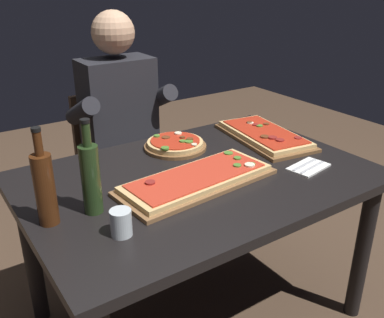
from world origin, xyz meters
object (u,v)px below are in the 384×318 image
Objects in this scene: tumbler_near_camera at (121,224)px; oil_bottle_amber at (91,177)px; pizza_rectangular_front at (197,179)px; wine_bottle_dark at (45,187)px; diner_chair at (117,160)px; dining_table at (199,195)px; pizza_round_far at (175,144)px; seated_diner at (123,125)px; pizza_rectangular_left at (264,135)px.

oil_bottle_amber is at bearing 95.24° from tumbler_near_camera.
pizza_rectangular_front is 0.43m from oil_bottle_amber.
wine_bottle_dark is 0.99× the size of oil_bottle_amber.
dining_table is at bearing -90.84° from diner_chair.
oil_bottle_amber is (-0.54, -0.33, 0.11)m from pizza_round_far.
wine_bottle_dark is 1.00m from seated_diner.
oil_bottle_amber is 3.84× the size of tumbler_near_camera.
wine_bottle_dark is (-0.56, 0.04, 0.11)m from pizza_rectangular_front.
oil_bottle_amber is at bearing -175.01° from dining_table.
wine_bottle_dark is (-0.69, -0.32, 0.11)m from pizza_round_far.
seated_diner reaches higher than diner_chair.
pizza_rectangular_left is 0.76m from seated_diner.
wine_bottle_dark is at bearing -170.96° from pizza_rectangular_left.
wine_bottle_dark is 1.15m from diner_chair.
pizza_rectangular_front is at bearing -158.42° from pizza_rectangular_left.
oil_bottle_amber is at bearing -5.48° from wine_bottle_dark.
tumbler_near_camera is at bearing -153.56° from dining_table.
pizza_round_far is at bearing 24.89° from wine_bottle_dark.
pizza_rectangular_left is 1.68× the size of wine_bottle_dark.
wine_bottle_dark is 0.27m from tumbler_near_camera.
oil_bottle_amber is 0.25× the size of seated_diner.
seated_diner is (-0.49, 0.58, -0.02)m from pizza_rectangular_left.
dining_table is 4.21× the size of wine_bottle_dark.
oil_bottle_amber reaches higher than pizza_rectangular_left.
seated_diner is at bearing 89.03° from dining_table.
pizza_rectangular_front is at bearing 21.54° from tumbler_near_camera.
pizza_rectangular_left is 1.14m from wine_bottle_dark.
pizza_rectangular_front and pizza_round_far have the same top height.
pizza_rectangular_front is 0.58m from wine_bottle_dark.
dining_table is 4.80× the size of pizza_round_far.
tumbler_near_camera is (-0.40, -0.16, 0.02)m from pizza_rectangular_front.
seated_diner reaches higher than pizza_round_far.
diner_chair is at bearing 66.70° from tumbler_near_camera.
diner_chair is at bearing 54.41° from wine_bottle_dark.
diner_chair is (0.47, 1.08, -0.29)m from tumbler_near_camera.
tumbler_near_camera is at bearing -115.85° from seated_diner.
seated_diner is (0.63, 0.76, -0.13)m from wine_bottle_dark.
seated_diner reaches higher than pizza_rectangular_left.
pizza_round_far reaches higher than dining_table.
tumbler_near_camera reaches higher than pizza_rectangular_front.
pizza_round_far is 0.77m from wine_bottle_dark.
pizza_round_far is 0.64m from oil_bottle_amber.
pizza_round_far is at bearing 31.74° from oil_bottle_amber.
oil_bottle_amber is (0.15, -0.01, 0.00)m from wine_bottle_dark.
pizza_round_far is 0.22× the size of seated_diner.
pizza_rectangular_front is at bearing -109.04° from pizza_round_far.
seated_diner is (0.07, 0.80, -0.02)m from pizza_rectangular_front.
pizza_rectangular_front is at bearing -4.21° from wine_bottle_dark.
oil_bottle_amber is 0.21m from tumbler_near_camera.
oil_bottle_amber reaches higher than pizza_round_far.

